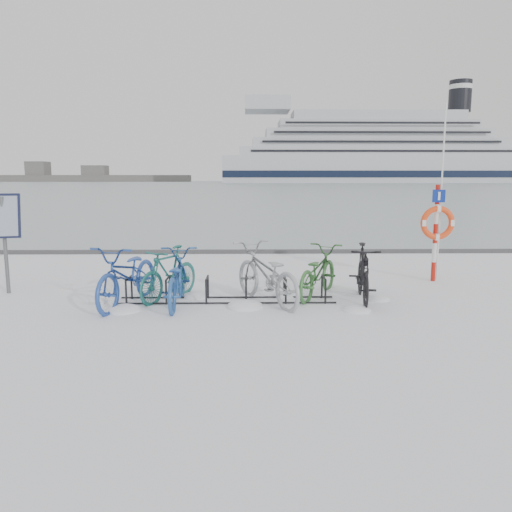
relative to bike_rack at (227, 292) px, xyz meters
name	(u,v)px	position (x,y,z in m)	size (l,w,h in m)	color
ground	(227,301)	(0.00, 0.00, -0.18)	(900.00, 900.00, 0.00)	white
ice_sheet	(246,184)	(0.00, 155.00, -0.17)	(400.00, 298.00, 0.02)	#A8B7BD
quay_edge	(235,252)	(0.00, 5.90, -0.13)	(400.00, 0.25, 0.10)	#3F3F42
bike_rack	(227,292)	(0.00, 0.00, 0.00)	(4.00, 0.48, 0.46)	black
info_board	(3,222)	(-4.35, 0.71, 1.23)	(0.69, 0.38, 1.96)	#595B5E
lifebuoy_station	(437,223)	(4.50, 1.68, 1.11)	(0.74, 0.22, 3.85)	#B0180E
cruise_ferry	(373,156)	(52.62, 200.52, 11.05)	(125.50, 23.70, 41.24)	silver
shoreline	(16,176)	(-122.02, 260.00, 2.61)	(180.00, 12.00, 9.50)	#515151
bike_0	(128,273)	(-1.76, -0.16, 0.39)	(0.76, 2.18, 1.14)	#26479A
bike_1	(169,272)	(-1.09, 0.23, 0.33)	(0.48, 1.71, 1.03)	#1D615B
bike_2	(176,277)	(-0.90, -0.20, 0.33)	(0.67, 1.94, 1.02)	#265298
bike_3	(266,272)	(0.72, -0.09, 0.38)	(0.74, 2.13, 1.12)	#9A9FA2
bike_4	(317,270)	(1.74, 0.43, 0.32)	(0.66, 1.90, 1.00)	#32682F
bike_5	(363,272)	(2.53, 0.02, 0.36)	(0.51, 1.82, 1.09)	black
snow_drifts	(239,304)	(0.24, -0.19, -0.18)	(5.60, 2.04, 0.23)	white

